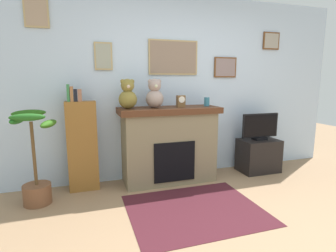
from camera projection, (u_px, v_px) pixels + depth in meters
name	position (u px, v px, depth m)	size (l,w,h in m)	color
ground_plane	(262.00, 246.00, 2.29)	(12.00, 12.00, 0.00)	#997757
back_wall	(181.00, 87.00, 3.94)	(5.20, 0.15, 2.60)	silver
fireplace	(169.00, 144.00, 3.70)	(1.38, 0.54, 1.05)	#7D7054
bookshelf	(82.00, 144.00, 3.38)	(0.37, 0.16, 1.36)	brown
potted_plant	(35.00, 168.00, 3.01)	(0.51, 0.47, 1.08)	brown
tv_stand	(258.00, 155.00, 4.14)	(0.59, 0.40, 0.51)	black
television	(260.00, 127.00, 4.06)	(0.61, 0.14, 0.41)	black
area_rug	(195.00, 209.00, 2.93)	(1.45, 1.19, 0.01)	#451922
candle_jar	(207.00, 102.00, 3.76)	(0.08, 0.08, 0.12)	teal
mantel_clock	(181.00, 101.00, 3.63)	(0.11, 0.08, 0.16)	brown
teddy_bear_brown	(128.00, 95.00, 3.40)	(0.24, 0.24, 0.38)	olive
teddy_bear_grey	(155.00, 95.00, 3.51)	(0.24, 0.24, 0.38)	#A58F86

